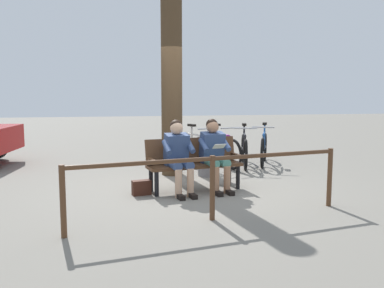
{
  "coord_description": "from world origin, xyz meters",
  "views": [
    {
      "loc": [
        1.24,
        7.11,
        1.7
      ],
      "look_at": [
        -0.0,
        -0.14,
        0.75
      ],
      "focal_mm": 39.96,
      "sensor_mm": 36.0,
      "label": 1
    }
  ],
  "objects_px": {
    "person_reading": "(214,151)",
    "bicycle_purple": "(264,148)",
    "litter_bin": "(207,156)",
    "bicycle_red": "(196,151)",
    "handbag": "(141,188)",
    "bicycle_orange": "(220,150)",
    "person_companion": "(178,153)",
    "bicycle_silver": "(244,150)",
    "bench": "(193,160)",
    "tree_trunk": "(172,75)"
  },
  "relations": [
    {
      "from": "person_companion",
      "to": "handbag",
      "type": "bearing_deg",
      "value": -7.84
    },
    {
      "from": "person_companion",
      "to": "bicycle_red",
      "type": "height_order",
      "value": "person_companion"
    },
    {
      "from": "bicycle_silver",
      "to": "bicycle_orange",
      "type": "relative_size",
      "value": 1.02
    },
    {
      "from": "bicycle_purple",
      "to": "litter_bin",
      "type": "bearing_deg",
      "value": -32.73
    },
    {
      "from": "handbag",
      "to": "person_companion",
      "type": "bearing_deg",
      "value": -176.88
    },
    {
      "from": "handbag",
      "to": "litter_bin",
      "type": "xyz_separation_m",
      "value": [
        -1.36,
        -1.33,
        0.27
      ]
    },
    {
      "from": "person_reading",
      "to": "bicycle_orange",
      "type": "distance_m",
      "value": 2.31
    },
    {
      "from": "person_companion",
      "to": "bicycle_purple",
      "type": "relative_size",
      "value": 0.76
    },
    {
      "from": "tree_trunk",
      "to": "person_reading",
      "type": "bearing_deg",
      "value": 110.54
    },
    {
      "from": "bicycle_red",
      "to": "bicycle_purple",
      "type": "bearing_deg",
      "value": 70.69
    },
    {
      "from": "person_reading",
      "to": "bicycle_orange",
      "type": "xyz_separation_m",
      "value": [
        -0.64,
        -2.2,
        -0.31
      ]
    },
    {
      "from": "person_reading",
      "to": "bicycle_red",
      "type": "bearing_deg",
      "value": -103.1
    },
    {
      "from": "person_reading",
      "to": "litter_bin",
      "type": "distance_m",
      "value": 1.22
    },
    {
      "from": "bench",
      "to": "person_reading",
      "type": "bearing_deg",
      "value": 152.56
    },
    {
      "from": "bicycle_orange",
      "to": "bicycle_red",
      "type": "height_order",
      "value": "same"
    },
    {
      "from": "handbag",
      "to": "bicycle_orange",
      "type": "height_order",
      "value": "bicycle_orange"
    },
    {
      "from": "bench",
      "to": "person_reading",
      "type": "xyz_separation_m",
      "value": [
        -0.34,
        0.1,
        0.16
      ]
    },
    {
      "from": "bicycle_orange",
      "to": "bicycle_red",
      "type": "relative_size",
      "value": 1.04
    },
    {
      "from": "bicycle_purple",
      "to": "bicycle_red",
      "type": "xyz_separation_m",
      "value": [
        1.58,
        0.13,
        0.0
      ]
    },
    {
      "from": "handbag",
      "to": "bicycle_silver",
      "type": "xyz_separation_m",
      "value": [
        -2.39,
        -2.25,
        0.24
      ]
    },
    {
      "from": "litter_bin",
      "to": "bicycle_red",
      "type": "bearing_deg",
      "value": -87.02
    },
    {
      "from": "bench",
      "to": "handbag",
      "type": "bearing_deg",
      "value": 4.99
    },
    {
      "from": "handbag",
      "to": "tree_trunk",
      "type": "xyz_separation_m",
      "value": [
        -0.7,
        -1.59,
        1.85
      ]
    },
    {
      "from": "person_reading",
      "to": "bicycle_purple",
      "type": "bearing_deg",
      "value": -137.32
    },
    {
      "from": "litter_bin",
      "to": "handbag",
      "type": "bearing_deg",
      "value": 44.38
    },
    {
      "from": "litter_bin",
      "to": "bicycle_silver",
      "type": "relative_size",
      "value": 0.47
    },
    {
      "from": "handbag",
      "to": "bicycle_orange",
      "type": "xyz_separation_m",
      "value": [
        -1.87,
        -2.35,
        0.24
      ]
    },
    {
      "from": "tree_trunk",
      "to": "bicycle_silver",
      "type": "xyz_separation_m",
      "value": [
        -1.69,
        -0.66,
        -1.61
      ]
    },
    {
      "from": "handbag",
      "to": "bicycle_red",
      "type": "distance_m",
      "value": 2.64
    },
    {
      "from": "person_companion",
      "to": "person_reading",
      "type": "bearing_deg",
      "value": 179.95
    },
    {
      "from": "bench",
      "to": "litter_bin",
      "type": "bearing_deg",
      "value": -124.51
    },
    {
      "from": "person_companion",
      "to": "handbag",
      "type": "height_order",
      "value": "person_companion"
    },
    {
      "from": "bench",
      "to": "handbag",
      "type": "relative_size",
      "value": 5.54
    },
    {
      "from": "bicycle_silver",
      "to": "bicycle_orange",
      "type": "xyz_separation_m",
      "value": [
        0.52,
        -0.1,
        0.0
      ]
    },
    {
      "from": "litter_bin",
      "to": "bicycle_red",
      "type": "relative_size",
      "value": 0.49
    },
    {
      "from": "handbag",
      "to": "bicycle_purple",
      "type": "height_order",
      "value": "bicycle_purple"
    },
    {
      "from": "handbag",
      "to": "bicycle_orange",
      "type": "distance_m",
      "value": 3.02
    },
    {
      "from": "bicycle_orange",
      "to": "bicycle_red",
      "type": "xyz_separation_m",
      "value": [
        0.56,
        0.07,
        0.0
      ]
    },
    {
      "from": "handbag",
      "to": "bicycle_silver",
      "type": "bearing_deg",
      "value": -136.68
    },
    {
      "from": "person_reading",
      "to": "bicycle_purple",
      "type": "distance_m",
      "value": 2.81
    },
    {
      "from": "person_companion",
      "to": "bicycle_orange",
      "type": "relative_size",
      "value": 0.74
    },
    {
      "from": "person_reading",
      "to": "tree_trunk",
      "type": "height_order",
      "value": "tree_trunk"
    },
    {
      "from": "litter_bin",
      "to": "bicycle_purple",
      "type": "relative_size",
      "value": 0.49
    },
    {
      "from": "handbag",
      "to": "bicycle_silver",
      "type": "height_order",
      "value": "bicycle_silver"
    },
    {
      "from": "litter_bin",
      "to": "bicycle_orange",
      "type": "xyz_separation_m",
      "value": [
        -0.51,
        -1.02,
        -0.03
      ]
    },
    {
      "from": "bicycle_red",
      "to": "bicycle_silver",
      "type": "bearing_deg",
      "value": 64.57
    },
    {
      "from": "bicycle_red",
      "to": "tree_trunk",
      "type": "bearing_deg",
      "value": -65.77
    },
    {
      "from": "bicycle_red",
      "to": "bench",
      "type": "bearing_deg",
      "value": -35.64
    },
    {
      "from": "tree_trunk",
      "to": "person_companion",
      "type": "bearing_deg",
      "value": 86.7
    },
    {
      "from": "person_companion",
      "to": "bicycle_silver",
      "type": "relative_size",
      "value": 0.73
    }
  ]
}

